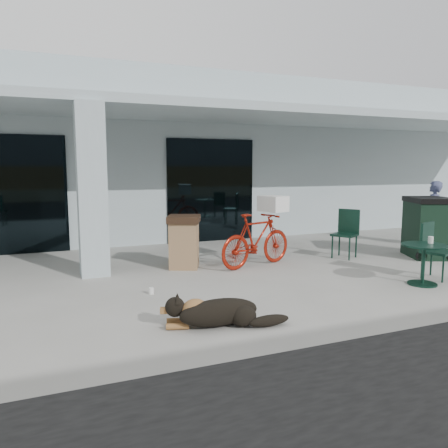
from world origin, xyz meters
name	(u,v)px	position (x,y,z in m)	size (l,w,h in m)	color
ground	(216,300)	(0.00, 0.00, 0.00)	(80.00, 80.00, 0.00)	#A19F98
building	(120,158)	(0.00, 8.50, 2.25)	(22.00, 7.00, 4.50)	#A8BABF
storefront_glass_left	(1,195)	(-3.20, 4.98, 1.35)	(2.80, 0.06, 2.70)	black
storefront_glass_right	(211,191)	(1.80, 4.98, 1.35)	(2.40, 0.06, 2.70)	black
column	(92,190)	(-1.50, 2.30, 1.56)	(0.50, 0.50, 3.12)	#A8BABF
overhang	(155,109)	(0.00, 3.60, 3.21)	(22.00, 2.80, 0.18)	#A8BABF
bicycle	(257,240)	(1.57, 1.79, 0.54)	(0.51, 1.79, 1.08)	maroon
laundry_basket	(273,204)	(2.00, 1.92, 1.24)	(0.54, 0.40, 0.32)	white
dog	(219,311)	(-0.34, -1.00, 0.20)	(1.20, 0.40, 0.40)	black
cup_near_dog	(151,291)	(-0.81, 0.70, 0.05)	(0.08, 0.08, 0.10)	white
cafe_table_far	(423,265)	(3.56, -0.50, 0.35)	(0.74, 0.74, 0.69)	#113125
cafe_chair_far_a	(438,251)	(4.10, -0.30, 0.50)	(0.45, 0.49, 1.00)	#113125
cafe_chair_far_b	(345,234)	(3.71, 1.80, 0.53)	(0.48, 0.52, 1.06)	#113125
person	(432,214)	(6.69, 2.20, 0.82)	(0.59, 0.39, 1.63)	#3D4467
cup_on_table	(431,240)	(3.74, -0.46, 0.75)	(0.09, 0.09, 0.12)	white
trash_receptacle	(184,242)	(0.20, 2.23, 0.52)	(0.61, 0.61, 1.04)	olive
wheeled_bin	(428,227)	(5.47, 1.20, 0.66)	(0.81, 1.03, 1.32)	black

